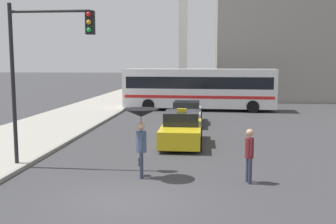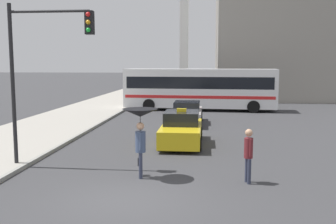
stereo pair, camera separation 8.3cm
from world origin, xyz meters
The scene contains 7 objects.
ground_plane centered at (0.00, 0.00, 0.00)m, with size 300.00×300.00×0.00m, color #38383A.
taxi centered at (1.04, 7.67, 0.70)m, with size 1.91×4.39×1.70m.
sedan_red centered at (0.97, 14.07, 0.64)m, with size 1.91×4.60×1.38m.
city_bus centered at (1.62, 21.37, 1.85)m, with size 12.21×3.22×3.33m.
pedestrian_with_umbrella centered at (0.05, 2.11, 1.89)m, with size 1.17×1.17×2.30m.
pedestrian_man centered at (3.52, 1.87, 1.02)m, with size 0.33×0.43×1.73m.
traffic_light centered at (-3.55, 3.03, 4.03)m, with size 3.08×0.38×5.86m.
Camera 1 is at (2.11, -10.41, 3.77)m, focal length 42.00 mm.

